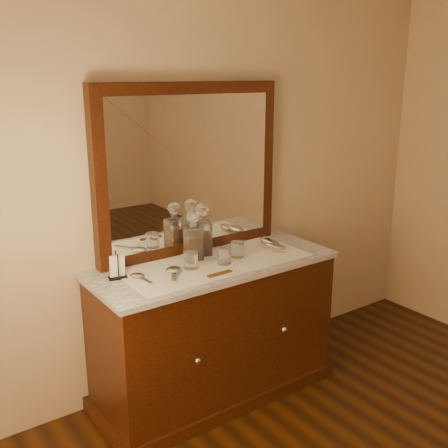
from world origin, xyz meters
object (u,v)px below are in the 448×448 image
(brush_far, at_px, (269,243))
(hand_mirror_outer, at_px, (139,277))
(mirror_frame, at_px, (190,170))
(brush_near, at_px, (275,247))
(napkin_rack, at_px, (117,268))
(comb, at_px, (220,274))
(decanter_right, at_px, (202,235))
(decanter_left, at_px, (193,240))
(dresser_cabinet, at_px, (214,331))
(hand_mirror_inner, at_px, (174,271))
(pin_dish, at_px, (220,260))

(brush_far, height_order, hand_mirror_outer, brush_far)
(mirror_frame, bearing_deg, brush_far, -26.44)
(brush_near, xyz_separation_m, hand_mirror_outer, (-0.88, 0.07, -0.01))
(napkin_rack, bearing_deg, brush_far, -3.43)
(mirror_frame, xyz_separation_m, comb, (-0.09, -0.43, -0.49))
(napkin_rack, height_order, decanter_right, decanter_right)
(decanter_left, relative_size, brush_far, 1.77)
(decanter_left, distance_m, decanter_right, 0.10)
(dresser_cabinet, xyz_separation_m, decanter_right, (0.02, 0.14, 0.56))
(comb, height_order, hand_mirror_outer, hand_mirror_outer)
(brush_near, distance_m, brush_far, 0.09)
(mirror_frame, height_order, comb, mirror_frame)
(decanter_right, xyz_separation_m, hand_mirror_outer, (-0.48, -0.13, -0.11))
(mirror_frame, distance_m, decanter_left, 0.42)
(decanter_left, bearing_deg, comb, -92.79)
(brush_far, height_order, hand_mirror_inner, brush_far)
(hand_mirror_outer, bearing_deg, mirror_frame, 26.05)
(comb, bearing_deg, hand_mirror_inner, 137.75)
(brush_far, bearing_deg, napkin_rack, 176.57)
(hand_mirror_inner, bearing_deg, dresser_cabinet, 4.97)
(decanter_left, xyz_separation_m, brush_near, (0.49, -0.15, -0.09))
(pin_dish, distance_m, brush_far, 0.42)
(napkin_rack, relative_size, brush_near, 0.93)
(decanter_left, distance_m, brush_far, 0.53)
(napkin_rack, xyz_separation_m, decanter_left, (0.48, 0.01, 0.06))
(brush_far, xyz_separation_m, hand_mirror_inner, (-0.72, -0.05, -0.01))
(dresser_cabinet, height_order, napkin_rack, napkin_rack)
(brush_near, distance_m, hand_mirror_inner, 0.69)
(mirror_frame, xyz_separation_m, brush_near, (0.41, -0.30, -0.48))
(dresser_cabinet, distance_m, brush_near, 0.62)
(dresser_cabinet, relative_size, mirror_frame, 1.17)
(brush_near, height_order, hand_mirror_inner, brush_near)
(comb, relative_size, hand_mirror_inner, 0.70)
(decanter_left, height_order, brush_far, decanter_left)
(hand_mirror_outer, bearing_deg, brush_near, -4.70)
(dresser_cabinet, distance_m, mirror_frame, 0.97)
(napkin_rack, distance_m, decanter_right, 0.58)
(decanter_left, bearing_deg, decanter_right, 26.16)
(pin_dish, height_order, brush_far, brush_far)
(napkin_rack, relative_size, hand_mirror_outer, 0.77)
(pin_dish, bearing_deg, mirror_frame, 95.54)
(mirror_frame, xyz_separation_m, decanter_right, (0.02, -0.10, -0.38))
(napkin_rack, height_order, brush_far, napkin_rack)
(dresser_cabinet, xyz_separation_m, brush_far, (0.44, 0.03, 0.47))
(napkin_rack, bearing_deg, dresser_cabinet, -8.88)
(napkin_rack, distance_m, brush_far, 1.00)
(hand_mirror_inner, bearing_deg, pin_dish, 0.02)
(dresser_cabinet, relative_size, comb, 9.20)
(comb, xyz_separation_m, napkin_rack, (-0.47, 0.27, 0.05))
(hand_mirror_inner, bearing_deg, mirror_frame, 43.96)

